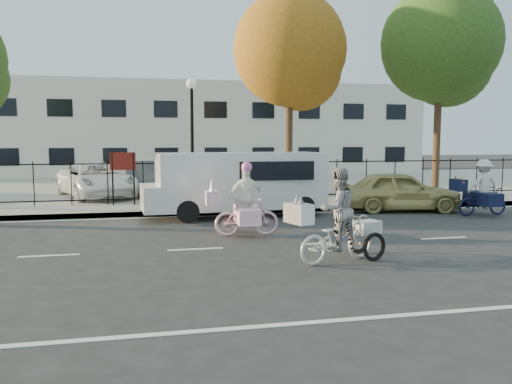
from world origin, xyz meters
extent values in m
plane|color=#333334|center=(0.00, 0.00, 0.00)|extent=(120.00, 120.00, 0.00)
cube|color=#A8A399|center=(0.00, 5.05, 0.07)|extent=(60.00, 0.10, 0.15)
cube|color=#A8A399|center=(0.00, 6.10, 0.07)|extent=(60.00, 2.20, 0.15)
cube|color=#A8A399|center=(0.00, 15.00, 0.07)|extent=(60.00, 15.60, 0.15)
cube|color=silver|center=(0.00, 25.00, 3.00)|extent=(34.00, 10.00, 6.00)
cylinder|color=black|center=(0.50, 6.80, 2.15)|extent=(0.12, 0.12, 4.00)
sphere|color=white|center=(0.50, 6.80, 4.30)|extent=(0.36, 0.36, 0.36)
cylinder|color=black|center=(-2.20, 6.80, 1.05)|extent=(0.06, 0.06, 1.80)
cylinder|color=black|center=(-1.50, 6.80, 1.05)|extent=(0.06, 0.06, 1.80)
cube|color=#59140F|center=(-1.85, 6.80, 1.65)|extent=(0.85, 0.04, 0.60)
imported|color=silver|center=(2.61, -1.67, 0.46)|extent=(1.87, 1.16, 0.93)
imported|color=white|center=(2.61, -1.67, 1.04)|extent=(0.94, 0.84, 1.62)
cube|color=white|center=(1.74, -1.98, 1.03)|extent=(0.48, 0.64, 0.37)
cone|color=white|center=(1.74, -1.85, 1.27)|extent=(0.14, 0.14, 0.19)
cone|color=white|center=(1.74, -2.10, 1.27)|extent=(0.14, 0.14, 0.19)
torus|color=black|center=(3.34, -1.78, 0.29)|extent=(0.57, 0.27, 0.58)
torus|color=black|center=(3.34, -1.06, 0.29)|extent=(0.57, 0.27, 0.58)
cube|color=white|center=(3.34, -1.42, 0.62)|extent=(0.60, 0.51, 0.26)
imported|color=#E9B1C4|center=(1.39, 1.30, 0.48)|extent=(1.61, 0.52, 0.96)
imported|color=white|center=(1.39, 1.30, 0.97)|extent=(0.90, 0.41, 1.51)
cube|color=#F8BCD5|center=(0.53, 1.34, 0.96)|extent=(0.31, 0.54, 0.35)
cone|color=white|center=(0.53, 1.34, 1.27)|extent=(0.12, 0.12, 0.31)
cube|color=#F8BCD5|center=(1.39, 1.30, 0.53)|extent=(0.58, 1.27, 0.38)
sphere|color=pink|center=(1.39, 1.30, 1.71)|extent=(0.27, 0.27, 0.27)
imported|color=#101537|center=(9.27, 3.07, 0.44)|extent=(1.70, 0.63, 0.89)
imported|color=silver|center=(9.27, 3.07, 0.99)|extent=(1.02, 0.60, 1.55)
cube|color=#0F1433|center=(8.39, 3.05, 0.98)|extent=(0.31, 0.55, 0.35)
cone|color=#BE7E2C|center=(8.39, 3.23, 1.18)|extent=(0.12, 0.23, 0.32)
cone|color=#BE7E2C|center=(8.39, 2.87, 1.18)|extent=(0.12, 0.23, 0.32)
cube|color=#0F1433|center=(9.27, 3.07, 0.54)|extent=(0.57, 1.29, 0.39)
cube|color=white|center=(1.80, 4.50, 1.13)|extent=(5.22, 2.29, 1.69)
cube|color=white|center=(-0.98, 4.50, 0.66)|extent=(0.62, 1.87, 0.75)
cylinder|color=black|center=(0.01, 3.67, 0.33)|extent=(0.68, 0.30, 0.66)
cylinder|color=black|center=(0.01, 5.33, 0.33)|extent=(0.68, 0.30, 0.66)
cylinder|color=black|center=(3.59, 3.67, 0.33)|extent=(0.68, 0.30, 0.66)
cylinder|color=black|center=(3.59, 5.33, 0.33)|extent=(0.68, 0.30, 0.66)
imported|color=tan|center=(7.20, 4.50, 0.67)|extent=(4.15, 2.30, 1.33)
imported|color=white|center=(-3.04, 9.54, 0.82)|extent=(3.78, 5.26, 1.33)
imported|color=#44464B|center=(-1.26, 10.69, 0.81)|extent=(1.72, 4.13, 1.33)
imported|color=#999AA0|center=(4.23, 10.12, 0.82)|extent=(2.36, 4.17, 1.34)
cylinder|color=#442D1D|center=(4.38, 8.20, 2.55)|extent=(0.28, 0.28, 5.10)
sphere|color=#9F6219|center=(4.38, 8.20, 5.82)|extent=(4.37, 4.37, 4.37)
sphere|color=#9F6219|center=(4.88, 8.40, 5.10)|extent=(3.20, 3.20, 3.20)
cylinder|color=#442D1D|center=(10.21, 7.30, 2.67)|extent=(0.28, 0.28, 5.35)
sphere|color=#385B1E|center=(10.21, 7.30, 6.11)|extent=(4.58, 4.58, 4.58)
sphere|color=#385B1E|center=(10.71, 7.50, 5.35)|extent=(3.36, 3.36, 3.36)
camera|label=1|loc=(-0.89, -10.70, 2.38)|focal=35.00mm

